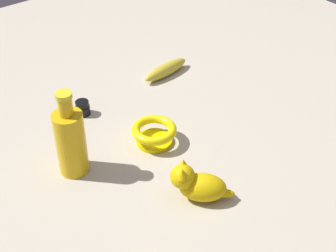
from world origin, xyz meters
The scene contains 6 objects.
ground centered at (0.00, 0.00, 0.00)m, with size 2.00×2.00×0.00m, color #BCB29E.
nail_polish_jar centered at (-0.08, 0.25, 0.02)m, with size 0.04×0.04×0.04m.
bottle_tall centered at (-0.20, 0.08, 0.08)m, with size 0.07×0.07×0.20m.
cat_figurine centered at (-0.05, -0.16, 0.04)m, with size 0.11×0.11×0.09m.
bowl centered at (-0.01, 0.04, 0.03)m, with size 0.11×0.11×0.05m.
banana centered at (0.20, 0.26, 0.02)m, with size 0.16×0.04×0.04m, color gold.
Camera 1 is at (-0.55, -0.69, 0.74)m, focal length 52.67 mm.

